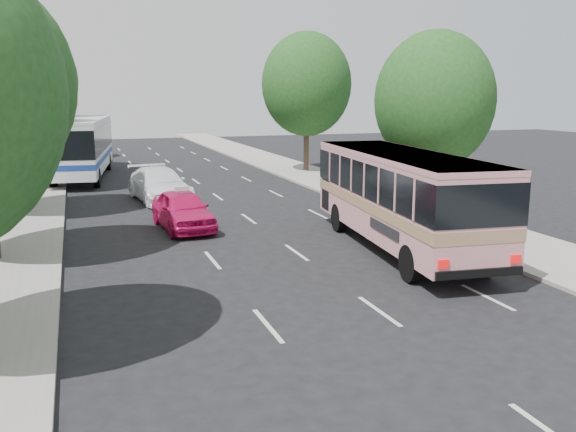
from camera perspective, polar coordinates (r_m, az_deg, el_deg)
name	(u,v)px	position (r m, az deg, el deg)	size (l,w,h in m)	color
ground	(312,291)	(16.79, 2.27, -7.04)	(120.00, 120.00, 0.00)	black
sidewalk_left	(26,193)	(35.29, -23.32, 1.95)	(4.00, 90.00, 0.15)	#9E998E
sidewalk_right	(321,179)	(38.02, 3.15, 3.46)	(4.00, 90.00, 0.12)	#9E998E
tree_left_c	(1,73)	(28.89, -25.30, 11.97)	(6.00, 6.00, 9.35)	#38281E
tree_left_d	(19,87)	(36.84, -23.85, 10.97)	(5.52, 5.52, 8.60)	#38281E
tree_left_e	(29,76)	(44.83, -23.05, 11.97)	(6.30, 6.30, 9.82)	#38281E
tree_left_f	(34,84)	(52.82, -22.71, 11.31)	(5.88, 5.88, 9.16)	#38281E
tree_right_near	(437,96)	(27.05, 13.78, 10.87)	(5.10, 5.10, 7.95)	#38281E
tree_right_far	(308,81)	(41.54, 1.88, 12.54)	(6.00, 6.00, 9.35)	#38281E
pink_bus	(400,190)	(21.08, 10.48, 2.43)	(3.78, 10.74, 3.35)	pink
pink_taxi	(183,210)	(24.49, -9.83, 0.56)	(1.82, 4.53, 1.54)	#CF125A
white_pickup	(160,185)	(31.14, -11.93, 2.88)	(2.30, 5.65, 1.64)	white
tour_coach_front	(82,142)	(40.85, -18.69, 6.55)	(4.28, 12.80, 3.76)	silver
tour_coach_rear	(68,138)	(47.61, -19.88, 6.89)	(3.02, 11.81, 3.51)	white
taxi_roof_sign	(182,188)	(24.35, -9.90, 2.56)	(0.55, 0.18, 0.18)	silver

